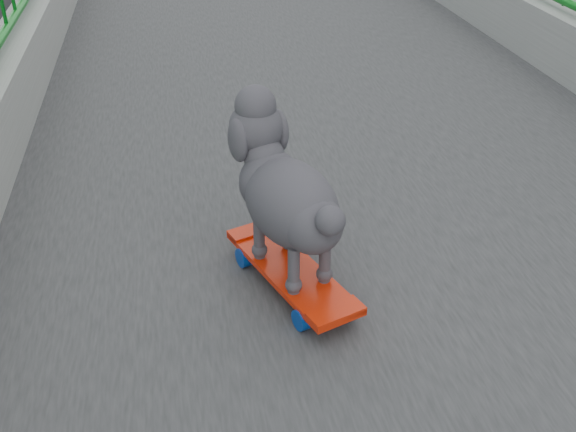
% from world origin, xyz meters
% --- Properties ---
extents(skateboard, '(0.33, 0.56, 0.07)m').
position_xyz_m(skateboard, '(-0.38, 2.78, 7.05)').
color(skateboard, red).
rests_on(skateboard, footbridge).
extents(poodle, '(0.33, 0.51, 0.45)m').
position_xyz_m(poodle, '(-0.39, 2.81, 7.31)').
color(poodle, '#2D2A30').
rests_on(poodle, skateboard).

